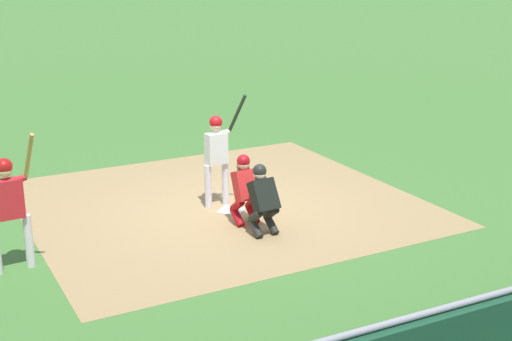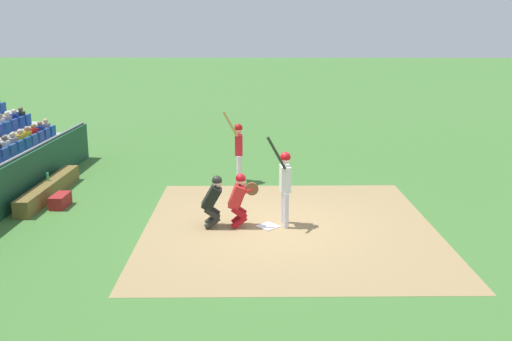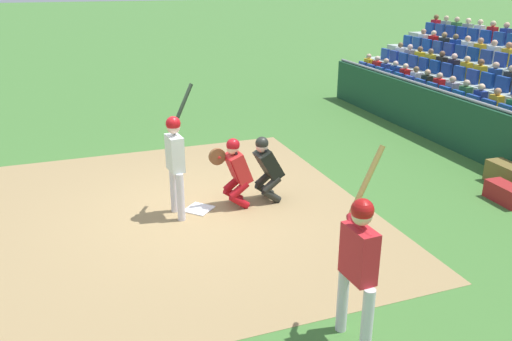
{
  "view_description": "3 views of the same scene",
  "coord_description": "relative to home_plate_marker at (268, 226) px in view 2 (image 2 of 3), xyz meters",
  "views": [
    {
      "loc": [
        -5.14,
        -11.35,
        4.62
      ],
      "look_at": [
        -0.07,
        -1.19,
        1.14
      ],
      "focal_mm": 49.04,
      "sensor_mm": 36.0,
      "label": 1
    },
    {
      "loc": [
        12.76,
        -0.08,
        4.55
      ],
      "look_at": [
        -0.45,
        -0.29,
        1.26
      ],
      "focal_mm": 40.11,
      "sensor_mm": 36.0,
      "label": 2
    },
    {
      "loc": [
        -8.33,
        1.72,
        3.95
      ],
      "look_at": [
        -0.57,
        -0.89,
        0.85
      ],
      "focal_mm": 36.47,
      "sensor_mm": 36.0,
      "label": 3
    }
  ],
  "objects": [
    {
      "name": "catcher_crouching",
      "position": [
        -0.03,
        -0.68,
        0.71
      ],
      "size": [
        0.49,
        0.74,
        1.3
      ],
      "color": "#AD0F17",
      "rests_on": "ground_plane"
    },
    {
      "name": "equipment_duffel_bag",
      "position": [
        -1.47,
        -5.43,
        0.15
      ],
      "size": [
        0.77,
        0.37,
        0.34
      ],
      "primitive_type": "cube",
      "rotation": [
        0.0,
        0.0,
        -0.01
      ],
      "color": "maroon",
      "rests_on": "ground_plane"
    },
    {
      "name": "home_plate_marker",
      "position": [
        0.0,
        0.0,
        0.0
      ],
      "size": [
        0.62,
        0.62,
        0.02
      ],
      "primitive_type": "cube",
      "rotation": [
        0.0,
        0.0,
        0.79
      ],
      "color": "white",
      "rests_on": "infield_dirt_patch"
    },
    {
      "name": "batter_at_plate",
      "position": [
        -0.11,
        0.39,
        1.09
      ],
      "size": [
        0.72,
        0.59,
        2.23
      ],
      "color": "silver",
      "rests_on": "ground_plane"
    },
    {
      "name": "water_bottle_on_bench",
      "position": [
        -2.48,
        -6.11,
        0.54
      ],
      "size": [
        0.07,
        0.07,
        0.23
      ],
      "primitive_type": "cylinder",
      "color": "green",
      "rests_on": "dugout_bench"
    },
    {
      "name": "ground_plane",
      "position": [
        0.0,
        0.0,
        -0.02
      ],
      "size": [
        160.0,
        160.0,
        0.0
      ],
      "primitive_type": "plane",
      "color": "#407231"
    },
    {
      "name": "home_plate_umpire",
      "position": [
        0.01,
        -1.29,
        0.67
      ],
      "size": [
        0.49,
        0.52,
        1.26
      ],
      "color": "black",
      "rests_on": "ground_plane"
    },
    {
      "name": "infield_dirt_patch",
      "position": [
        0.0,
        0.5,
        -0.01
      ],
      "size": [
        7.43,
        6.98,
        0.01
      ],
      "primitive_type": "cube",
      "rotation": [
        0.0,
        0.0,
        0.03
      ],
      "color": "#997F53",
      "rests_on": "ground_plane"
    },
    {
      "name": "on_deck_batter",
      "position": [
        -4.05,
        -0.88,
        1.1
      ],
      "size": [
        0.73,
        0.58,
        2.22
      ],
      "color": "silver",
      "rests_on": "ground_plane"
    },
    {
      "name": "dugout_bench",
      "position": [
        -2.36,
        -6.05,
        0.2
      ],
      "size": [
        3.92,
        0.4,
        0.44
      ],
      "primitive_type": "cube",
      "color": "brown",
      "rests_on": "ground_plane"
    }
  ]
}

